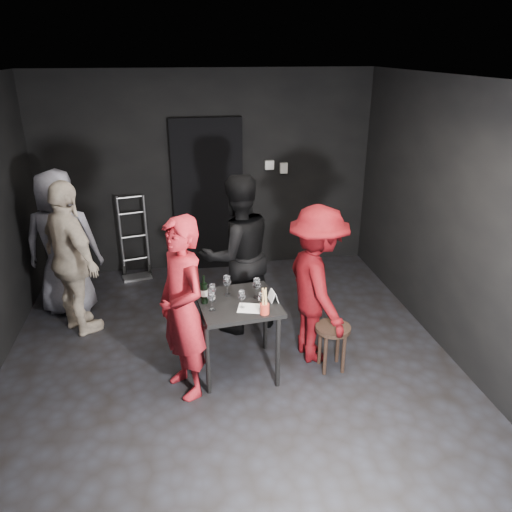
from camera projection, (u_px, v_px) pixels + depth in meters
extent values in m
cube|color=black|center=(230.00, 364.00, 5.00)|extent=(4.50, 5.00, 0.02)
cube|color=silver|center=(223.00, 79.00, 3.96)|extent=(4.50, 5.00, 0.02)
cube|color=black|center=(207.00, 174.00, 6.75)|extent=(4.50, 0.04, 2.70)
cube|color=black|center=(288.00, 436.00, 2.21)|extent=(4.50, 0.04, 2.70)
cube|color=black|center=(458.00, 225.00, 4.81)|extent=(0.04, 5.00, 2.70)
cube|color=black|center=(208.00, 196.00, 6.82)|extent=(0.95, 0.10, 2.10)
cube|color=#B7B7B2|center=(269.00, 165.00, 6.80)|extent=(0.12, 0.06, 0.12)
cube|color=#B7B7B2|center=(284.00, 168.00, 6.84)|extent=(0.10, 0.06, 0.14)
cylinder|color=#B2B2B7|center=(121.00, 237.00, 6.72)|extent=(0.03, 0.03, 1.14)
cylinder|color=#B2B2B7|center=(147.00, 236.00, 6.77)|extent=(0.03, 0.03, 1.14)
cube|color=#B2B2B7|center=(137.00, 277.00, 6.85)|extent=(0.38, 0.21, 0.03)
cylinder|color=black|center=(125.00, 269.00, 6.93)|extent=(0.04, 0.16, 0.16)
cylinder|color=black|center=(150.00, 268.00, 6.98)|extent=(0.04, 0.16, 0.16)
cube|color=black|center=(238.00, 303.00, 4.65)|extent=(0.72, 0.72, 0.04)
cylinder|color=black|center=(208.00, 360.00, 4.46)|extent=(0.04, 0.04, 0.71)
cylinder|color=black|center=(278.00, 353.00, 4.55)|extent=(0.04, 0.04, 0.71)
cylinder|color=black|center=(203.00, 324.00, 5.04)|extent=(0.04, 0.04, 0.71)
cylinder|color=black|center=(265.00, 318.00, 5.13)|extent=(0.04, 0.04, 0.71)
cylinder|color=black|center=(333.00, 328.00, 4.77)|extent=(0.34, 0.34, 0.04)
cylinder|color=black|center=(338.00, 344.00, 4.96)|extent=(0.04, 0.04, 0.41)
cylinder|color=black|center=(320.00, 346.00, 4.94)|extent=(0.04, 0.04, 0.41)
cylinder|color=black|center=(325.00, 356.00, 4.77)|extent=(0.04, 0.04, 0.41)
cylinder|color=black|center=(344.00, 354.00, 4.80)|extent=(0.04, 0.04, 0.41)
imported|color=#A31922|center=(182.00, 299.00, 4.28)|extent=(0.70, 0.81, 1.88)
imported|color=black|center=(237.00, 242.00, 5.29)|extent=(1.12, 0.83, 2.05)
imported|color=#4D060A|center=(317.00, 280.00, 4.82)|extent=(0.64, 1.15, 1.70)
imported|color=#C4B19B|center=(70.00, 249.00, 5.23)|extent=(1.13, 1.25, 1.96)
imported|color=gray|center=(60.00, 234.00, 5.67)|extent=(0.98, 0.57, 1.95)
cube|color=white|center=(253.00, 308.00, 4.51)|extent=(0.31, 0.25, 0.00)
cylinder|color=black|center=(204.00, 293.00, 4.58)|extent=(0.07, 0.07, 0.19)
cylinder|color=black|center=(204.00, 280.00, 4.53)|extent=(0.02, 0.02, 0.08)
cylinder|color=white|center=(204.00, 292.00, 4.58)|extent=(0.07, 0.07, 0.06)
cylinder|color=red|center=(264.00, 309.00, 4.41)|extent=(0.08, 0.08, 0.09)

